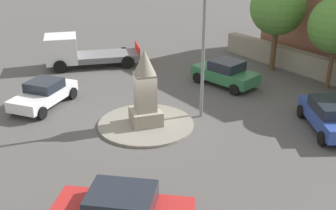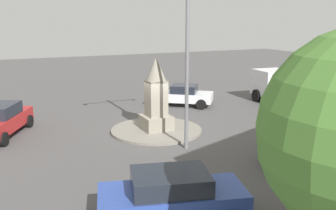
{
  "view_description": "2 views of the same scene",
  "coord_description": "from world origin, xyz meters",
  "px_view_note": "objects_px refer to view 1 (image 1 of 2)",
  "views": [
    {
      "loc": [
        -17.39,
        4.19,
        8.85
      ],
      "look_at": [
        -0.48,
        -0.95,
        1.13
      ],
      "focal_mm": 44.61,
      "sensor_mm": 36.0,
      "label": 1
    },
    {
      "loc": [
        -7.03,
        -16.41,
        5.53
      ],
      "look_at": [
        0.46,
        -0.41,
        1.4
      ],
      "focal_mm": 39.44,
      "sensor_mm": 36.0,
      "label": 2
    }
  ],
  "objects_px": {
    "monument": "(145,92)",
    "car_green_passing": "(225,73)",
    "car_white_waiting": "(44,93)",
    "truck_white_far_side": "(78,52)",
    "car_blue_approaching": "(330,115)",
    "streetlamp": "(204,17)",
    "tree_mid_cluster": "(278,8)"
  },
  "relations": [
    {
      "from": "car_blue_approaching",
      "to": "tree_mid_cluster",
      "type": "height_order",
      "value": "tree_mid_cluster"
    },
    {
      "from": "streetlamp",
      "to": "car_white_waiting",
      "type": "xyz_separation_m",
      "value": [
        3.62,
        7.4,
        -4.27
      ]
    },
    {
      "from": "car_white_waiting",
      "to": "tree_mid_cluster",
      "type": "bearing_deg",
      "value": -82.79
    },
    {
      "from": "streetlamp",
      "to": "tree_mid_cluster",
      "type": "relative_size",
      "value": 1.42
    },
    {
      "from": "streetlamp",
      "to": "truck_white_far_side",
      "type": "height_order",
      "value": "streetlamp"
    },
    {
      "from": "streetlamp",
      "to": "truck_white_far_side",
      "type": "distance_m",
      "value": 11.63
    },
    {
      "from": "car_blue_approaching",
      "to": "car_white_waiting",
      "type": "distance_m",
      "value": 14.22
    },
    {
      "from": "car_blue_approaching",
      "to": "truck_white_far_side",
      "type": "bearing_deg",
      "value": 38.15
    },
    {
      "from": "car_white_waiting",
      "to": "tree_mid_cluster",
      "type": "relative_size",
      "value": 0.72
    },
    {
      "from": "car_green_passing",
      "to": "tree_mid_cluster",
      "type": "height_order",
      "value": "tree_mid_cluster"
    },
    {
      "from": "streetlamp",
      "to": "car_white_waiting",
      "type": "bearing_deg",
      "value": 63.91
    },
    {
      "from": "streetlamp",
      "to": "car_white_waiting",
      "type": "distance_m",
      "value": 9.28
    },
    {
      "from": "monument",
      "to": "car_green_passing",
      "type": "height_order",
      "value": "monument"
    },
    {
      "from": "truck_white_far_side",
      "to": "car_blue_approaching",
      "type": "bearing_deg",
      "value": -141.85
    },
    {
      "from": "car_white_waiting",
      "to": "truck_white_far_side",
      "type": "distance_m",
      "value": 6.57
    },
    {
      "from": "monument",
      "to": "car_blue_approaching",
      "type": "xyz_separation_m",
      "value": [
        -2.97,
        -7.98,
        -0.95
      ]
    },
    {
      "from": "truck_white_far_side",
      "to": "tree_mid_cluster",
      "type": "height_order",
      "value": "tree_mid_cluster"
    },
    {
      "from": "streetlamp",
      "to": "monument",
      "type": "bearing_deg",
      "value": 93.56
    },
    {
      "from": "monument",
      "to": "car_white_waiting",
      "type": "bearing_deg",
      "value": 49.92
    },
    {
      "from": "monument",
      "to": "truck_white_far_side",
      "type": "bearing_deg",
      "value": 12.14
    },
    {
      "from": "monument",
      "to": "car_blue_approaching",
      "type": "relative_size",
      "value": 0.83
    },
    {
      "from": "car_white_waiting",
      "to": "truck_white_far_side",
      "type": "xyz_separation_m",
      "value": [
        6.11,
        -2.39,
        0.33
      ]
    },
    {
      "from": "car_green_passing",
      "to": "truck_white_far_side",
      "type": "relative_size",
      "value": 0.69
    },
    {
      "from": "car_green_passing",
      "to": "tree_mid_cluster",
      "type": "xyz_separation_m",
      "value": [
        1.76,
        -4.14,
        3.27
      ]
    },
    {
      "from": "car_green_passing",
      "to": "truck_white_far_side",
      "type": "xyz_separation_m",
      "value": [
        6.04,
        7.95,
        0.27
      ]
    },
    {
      "from": "truck_white_far_side",
      "to": "tree_mid_cluster",
      "type": "bearing_deg",
      "value": -109.49
    },
    {
      "from": "car_white_waiting",
      "to": "truck_white_far_side",
      "type": "bearing_deg",
      "value": -21.33
    },
    {
      "from": "monument",
      "to": "tree_mid_cluster",
      "type": "distance_m",
      "value": 11.68
    },
    {
      "from": "car_blue_approaching",
      "to": "tree_mid_cluster",
      "type": "distance_m",
      "value": 9.41
    },
    {
      "from": "streetlamp",
      "to": "car_green_passing",
      "type": "height_order",
      "value": "streetlamp"
    },
    {
      "from": "monument",
      "to": "car_blue_approaching",
      "type": "bearing_deg",
      "value": -110.4
    },
    {
      "from": "monument",
      "to": "truck_white_far_side",
      "type": "height_order",
      "value": "monument"
    }
  ]
}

